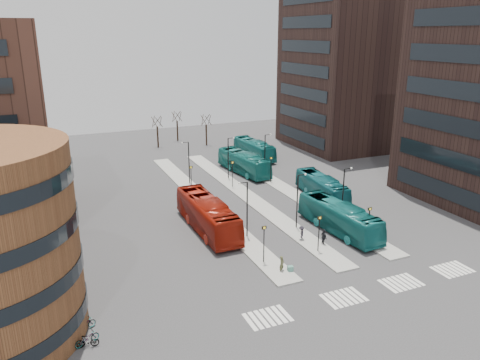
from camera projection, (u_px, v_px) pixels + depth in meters
name	position (u px, v px, depth m)	size (l,w,h in m)	color
ground	(386.00, 321.00, 35.23)	(160.00, 160.00, 0.00)	#313134
island_left	(204.00, 202.00, 59.92)	(2.50, 45.00, 0.15)	gray
island_mid	(247.00, 195.00, 62.20)	(2.50, 45.00, 0.15)	gray
island_right	(286.00, 190.00, 64.49)	(2.50, 45.00, 0.15)	gray
suitcase	(290.00, 269.00, 42.31)	(0.49, 0.39, 0.61)	#1D389F
red_bus	(207.00, 214.00, 50.98)	(3.06, 13.06, 3.64)	#9A1A0B
teal_bus_a	(339.00, 218.00, 50.62)	(2.75, 11.77, 3.28)	#146564
teal_bus_b	(244.00, 163.00, 71.91)	(2.76, 11.80, 3.29)	#146863
teal_bus_c	(322.00, 187.00, 60.88)	(2.56, 10.93, 3.05)	#145F66
teal_bus_d	(254.00, 149.00, 80.76)	(2.63, 11.24, 3.13)	#156B6A
traveller	(282.00, 264.00, 42.23)	(0.57, 0.38, 1.57)	#4D4F2F
commuter_a	(228.00, 237.00, 47.65)	(0.81, 0.63, 1.66)	black
commuter_b	(324.00, 237.00, 47.59)	(1.02, 0.43, 1.75)	black
commuter_c	(301.00, 233.00, 48.71)	(1.02, 0.59, 1.58)	black
bicycle_near	(87.00, 338.00, 32.46)	(0.64, 1.83, 0.96)	gray
bicycle_mid	(87.00, 341.00, 32.17)	(0.45, 1.58, 0.95)	gray
bicycle_far	(84.00, 325.00, 33.98)	(0.63, 1.81, 0.95)	gray
crosswalk_stripes	(371.00, 290.00, 39.39)	(22.35, 2.40, 0.01)	silver
tower_far	(350.00, 65.00, 86.60)	(20.12, 20.00, 30.00)	black
sign_poles	(268.00, 195.00, 55.23)	(12.45, 22.12, 3.65)	black
lamp_posts	(258.00, 174.00, 59.64)	(14.04, 20.24, 6.12)	black
bare_trees	(180.00, 130.00, 90.23)	(10.97, 8.14, 5.90)	black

